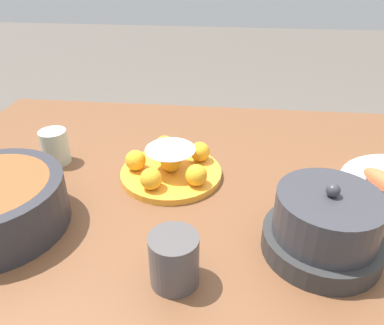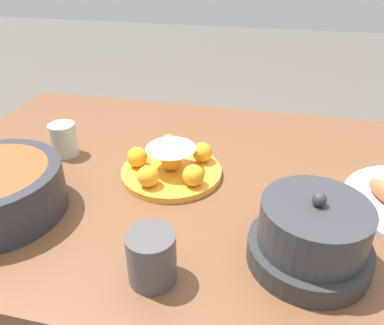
{
  "view_description": "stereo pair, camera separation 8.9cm",
  "coord_description": "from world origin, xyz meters",
  "px_view_note": "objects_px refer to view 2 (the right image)",
  "views": [
    {
      "loc": [
        -0.03,
        0.77,
        1.27
      ],
      "look_at": [
        0.05,
        0.0,
        0.82
      ],
      "focal_mm": 35.0,
      "sensor_mm": 36.0,
      "label": 1
    },
    {
      "loc": [
        -0.12,
        0.75,
        1.27
      ],
      "look_at": [
        0.05,
        0.0,
        0.82
      ],
      "focal_mm": 35.0,
      "sensor_mm": 36.0,
      "label": 2
    }
  ],
  "objects_px": {
    "cake_plate": "(171,165)",
    "warming_pot": "(311,236)",
    "cup_far": "(152,257)",
    "dining_table": "(212,211)",
    "cup_near": "(64,140)"
  },
  "relations": [
    {
      "from": "cup_far",
      "to": "warming_pot",
      "type": "distance_m",
      "value": 0.28
    },
    {
      "from": "cake_plate",
      "to": "warming_pot",
      "type": "height_order",
      "value": "warming_pot"
    },
    {
      "from": "cake_plate",
      "to": "warming_pot",
      "type": "bearing_deg",
      "value": 144.74
    },
    {
      "from": "dining_table",
      "to": "cup_far",
      "type": "relative_size",
      "value": 15.62
    },
    {
      "from": "cake_plate",
      "to": "cup_far",
      "type": "xyz_separation_m",
      "value": [
        -0.06,
        0.32,
        0.02
      ]
    },
    {
      "from": "cup_far",
      "to": "warming_pot",
      "type": "relative_size",
      "value": 0.44
    },
    {
      "from": "cake_plate",
      "to": "cup_near",
      "type": "xyz_separation_m",
      "value": [
        0.3,
        -0.03,
        0.02
      ]
    },
    {
      "from": "cup_near",
      "to": "cup_far",
      "type": "bearing_deg",
      "value": 135.36
    },
    {
      "from": "cup_far",
      "to": "warming_pot",
      "type": "bearing_deg",
      "value": -158.79
    },
    {
      "from": "cup_near",
      "to": "dining_table",
      "type": "bearing_deg",
      "value": 175.83
    },
    {
      "from": "warming_pot",
      "to": "dining_table",
      "type": "bearing_deg",
      "value": -47.0
    },
    {
      "from": "cup_far",
      "to": "cup_near",
      "type": "bearing_deg",
      "value": -44.64
    },
    {
      "from": "dining_table",
      "to": "cup_far",
      "type": "distance_m",
      "value": 0.36
    },
    {
      "from": "cup_near",
      "to": "cup_far",
      "type": "xyz_separation_m",
      "value": [
        -0.36,
        0.36,
        0.0
      ]
    },
    {
      "from": "cake_plate",
      "to": "cup_near",
      "type": "distance_m",
      "value": 0.31
    }
  ]
}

